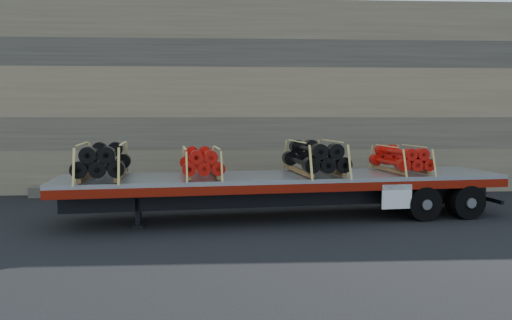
# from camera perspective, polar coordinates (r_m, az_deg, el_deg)

# --- Properties ---
(ground) EXTENTS (120.00, 120.00, 0.00)m
(ground) POSITION_cam_1_polar(r_m,az_deg,el_deg) (13.52, 3.92, -7.08)
(ground) COLOR black
(ground) RESTS_ON ground
(rock_wall) EXTENTS (44.00, 3.00, 7.00)m
(rock_wall) POSITION_cam_1_polar(r_m,az_deg,el_deg) (19.70, 1.65, 6.96)
(rock_wall) COLOR #7A6B54
(rock_wall) RESTS_ON ground
(trailer) EXTENTS (12.40, 3.88, 1.22)m
(trailer) POSITION_cam_1_polar(r_m,az_deg,el_deg) (13.92, 3.17, -4.17)
(trailer) COLOR #A6A8AD
(trailer) RESTS_ON ground
(bundle_front) EXTENTS (1.54, 2.60, 0.87)m
(bundle_front) POSITION_cam_1_polar(r_m,az_deg,el_deg) (13.50, -17.06, -0.19)
(bundle_front) COLOR black
(bundle_front) RESTS_ON trailer
(bundle_midfront) EXTENTS (1.31, 2.22, 0.74)m
(bundle_midfront) POSITION_cam_1_polar(r_m,az_deg,el_deg) (13.45, -6.31, -0.30)
(bundle_midfront) COLOR red
(bundle_midfront) RESTS_ON trailer
(bundle_midrear) EXTENTS (1.56, 2.64, 0.89)m
(bundle_midrear) POSITION_cam_1_polar(r_m,az_deg,el_deg) (14.03, 6.70, 0.21)
(bundle_midrear) COLOR black
(bundle_midrear) RESTS_ON trailer
(bundle_rear) EXTENTS (1.28, 2.17, 0.73)m
(bundle_rear) POSITION_cam_1_polar(r_m,az_deg,el_deg) (15.00, 16.16, 0.05)
(bundle_rear) COLOR red
(bundle_rear) RESTS_ON trailer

